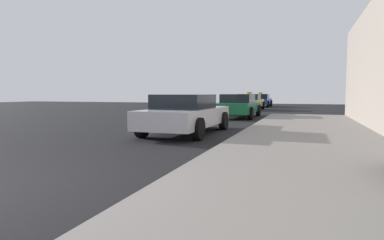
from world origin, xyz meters
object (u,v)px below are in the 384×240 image
at_px(car_yellow, 250,102).
at_px(car_blue, 261,100).
at_px(car_green, 238,106).
at_px(car_silver, 186,114).

xyz_separation_m(car_yellow, car_blue, (0.04, 6.35, -0.00)).
height_order(car_green, car_yellow, car_yellow).
height_order(car_silver, car_blue, car_blue).
bearing_deg(car_silver, car_blue, 91.41).
bearing_deg(car_blue, car_green, -87.08).
xyz_separation_m(car_silver, car_blue, (-0.56, 22.64, -0.00)).
bearing_deg(car_blue, car_silver, -88.59).
distance_m(car_yellow, car_blue, 6.35).
bearing_deg(car_green, car_blue, 92.92).
bearing_deg(car_yellow, car_silver, -87.92).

